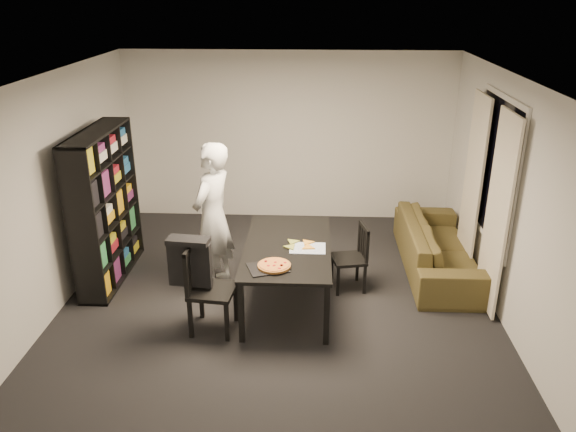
{
  "coord_description": "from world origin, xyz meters",
  "views": [
    {
      "loc": [
        0.39,
        -5.67,
        3.46
      ],
      "look_at": [
        0.11,
        0.17,
        1.05
      ],
      "focal_mm": 35.0,
      "sensor_mm": 36.0,
      "label": 1
    }
  ],
  "objects_px": {
    "chair_right": "(355,253)",
    "person": "(213,217)",
    "sofa": "(438,247)",
    "pepperoni_pizza": "(274,265)",
    "dining_table": "(288,251)",
    "bookshelf": "(105,207)",
    "chair_left": "(203,282)",
    "baking_tray": "(268,268)"
  },
  "relations": [
    {
      "from": "chair_left",
      "to": "sofa",
      "type": "distance_m",
      "value": 3.17
    },
    {
      "from": "sofa",
      "to": "baking_tray",
      "type": "bearing_deg",
      "value": 125.27
    },
    {
      "from": "baking_tray",
      "to": "sofa",
      "type": "bearing_deg",
      "value": 35.27
    },
    {
      "from": "dining_table",
      "to": "person",
      "type": "xyz_separation_m",
      "value": [
        -0.91,
        0.37,
        0.25
      ]
    },
    {
      "from": "dining_table",
      "to": "chair_right",
      "type": "xyz_separation_m",
      "value": [
        0.8,
        0.37,
        -0.19
      ]
    },
    {
      "from": "sofa",
      "to": "person",
      "type": "bearing_deg",
      "value": 101.05
    },
    {
      "from": "person",
      "to": "sofa",
      "type": "height_order",
      "value": "person"
    },
    {
      "from": "chair_left",
      "to": "chair_right",
      "type": "bearing_deg",
      "value": -53.68
    },
    {
      "from": "sofa",
      "to": "chair_right",
      "type": "bearing_deg",
      "value": 116.0
    },
    {
      "from": "chair_left",
      "to": "baking_tray",
      "type": "distance_m",
      "value": 0.71
    },
    {
      "from": "person",
      "to": "sofa",
      "type": "bearing_deg",
      "value": 122.18
    },
    {
      "from": "dining_table",
      "to": "chair_left",
      "type": "height_order",
      "value": "chair_left"
    },
    {
      "from": "chair_right",
      "to": "person",
      "type": "bearing_deg",
      "value": -101.37
    },
    {
      "from": "bookshelf",
      "to": "chair_left",
      "type": "xyz_separation_m",
      "value": [
        1.4,
        -1.12,
        -0.39
      ]
    },
    {
      "from": "dining_table",
      "to": "person",
      "type": "relative_size",
      "value": 0.96
    },
    {
      "from": "pepperoni_pizza",
      "to": "sofa",
      "type": "relative_size",
      "value": 0.16
    },
    {
      "from": "chair_right",
      "to": "person",
      "type": "distance_m",
      "value": 1.77
    },
    {
      "from": "pepperoni_pizza",
      "to": "chair_left",
      "type": "bearing_deg",
      "value": -176.27
    },
    {
      "from": "bookshelf",
      "to": "chair_left",
      "type": "height_order",
      "value": "bookshelf"
    },
    {
      "from": "bookshelf",
      "to": "baking_tray",
      "type": "xyz_separation_m",
      "value": [
        2.09,
        -1.09,
        -0.21
      ]
    },
    {
      "from": "chair_right",
      "to": "sofa",
      "type": "relative_size",
      "value": 0.38
    },
    {
      "from": "person",
      "to": "pepperoni_pizza",
      "type": "relative_size",
      "value": 5.2
    },
    {
      "from": "pepperoni_pizza",
      "to": "dining_table",
      "type": "bearing_deg",
      "value": 78.23
    },
    {
      "from": "bookshelf",
      "to": "pepperoni_pizza",
      "type": "bearing_deg",
      "value": -26.51
    },
    {
      "from": "chair_left",
      "to": "person",
      "type": "height_order",
      "value": "person"
    },
    {
      "from": "baking_tray",
      "to": "bookshelf",
      "type": "bearing_deg",
      "value": 152.41
    },
    {
      "from": "person",
      "to": "baking_tray",
      "type": "bearing_deg",
      "value": 59.26
    },
    {
      "from": "chair_right",
      "to": "sofa",
      "type": "height_order",
      "value": "chair_right"
    },
    {
      "from": "baking_tray",
      "to": "sofa",
      "type": "xyz_separation_m",
      "value": [
        2.1,
        1.48,
        -0.42
      ]
    },
    {
      "from": "chair_left",
      "to": "pepperoni_pizza",
      "type": "xyz_separation_m",
      "value": [
        0.75,
        0.05,
        0.19
      ]
    },
    {
      "from": "bookshelf",
      "to": "chair_right",
      "type": "height_order",
      "value": "bookshelf"
    },
    {
      "from": "chair_left",
      "to": "pepperoni_pizza",
      "type": "height_order",
      "value": "chair_left"
    },
    {
      "from": "chair_left",
      "to": "chair_right",
      "type": "relative_size",
      "value": 1.19
    },
    {
      "from": "bookshelf",
      "to": "dining_table",
      "type": "bearing_deg",
      "value": -13.08
    },
    {
      "from": "chair_right",
      "to": "person",
      "type": "relative_size",
      "value": 0.45
    },
    {
      "from": "chair_right",
      "to": "bookshelf",
      "type": "bearing_deg",
      "value": -104.45
    },
    {
      "from": "person",
      "to": "pepperoni_pizza",
      "type": "xyz_separation_m",
      "value": [
        0.8,
        -0.91,
        -0.15
      ]
    },
    {
      "from": "person",
      "to": "dining_table",
      "type": "bearing_deg",
      "value": 89.16
    },
    {
      "from": "chair_left",
      "to": "baking_tray",
      "type": "xyz_separation_m",
      "value": [
        0.68,
        0.03,
        0.17
      ]
    },
    {
      "from": "dining_table",
      "to": "chair_left",
      "type": "relative_size",
      "value": 1.77
    },
    {
      "from": "person",
      "to": "chair_left",
      "type": "bearing_deg",
      "value": 23.96
    },
    {
      "from": "chair_right",
      "to": "baking_tray",
      "type": "height_order",
      "value": "chair_right"
    }
  ]
}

